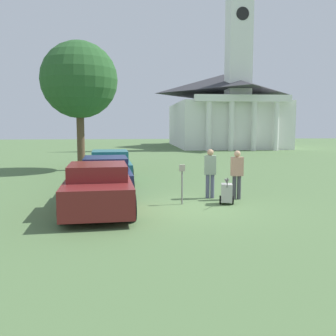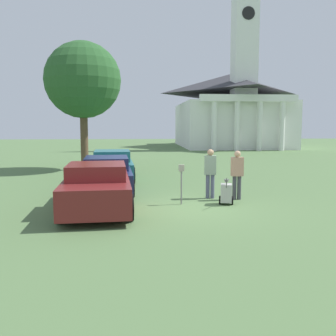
{
  "view_description": "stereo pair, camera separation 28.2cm",
  "coord_description": "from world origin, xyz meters",
  "px_view_note": "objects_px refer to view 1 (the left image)",
  "views": [
    {
      "loc": [
        -1.78,
        -11.59,
        2.62
      ],
      "look_at": [
        -0.48,
        1.63,
        1.1
      ],
      "focal_mm": 40.0,
      "sensor_mm": 36.0,
      "label": 1
    },
    {
      "loc": [
        -1.5,
        -11.62,
        2.62
      ],
      "look_at": [
        -0.48,
        1.63,
        1.1
      ],
      "focal_mm": 40.0,
      "sensor_mm": 36.0,
      "label": 2
    }
  ],
  "objects_px": {
    "parking_meter": "(182,177)",
    "church": "(224,105)",
    "parked_car_teal": "(110,166)",
    "equipment_cart": "(227,193)",
    "person_supervisor": "(237,172)",
    "parked_car_navy": "(106,175)",
    "parked_car_maroon": "(98,188)",
    "person_worker": "(210,170)"
  },
  "relations": [
    {
      "from": "parking_meter",
      "to": "parked_car_navy",
      "type": "bearing_deg",
      "value": 133.74
    },
    {
      "from": "person_worker",
      "to": "church",
      "type": "xyz_separation_m",
      "value": [
        8.64,
        32.52,
        4.08
      ]
    },
    {
      "from": "parked_car_maroon",
      "to": "person_worker",
      "type": "distance_m",
      "value": 4.18
    },
    {
      "from": "parked_car_teal",
      "to": "person_supervisor",
      "type": "relative_size",
      "value": 2.8
    },
    {
      "from": "parked_car_teal",
      "to": "person_worker",
      "type": "relative_size",
      "value": 2.74
    },
    {
      "from": "parked_car_maroon",
      "to": "church",
      "type": "relative_size",
      "value": 0.19
    },
    {
      "from": "person_supervisor",
      "to": "person_worker",
      "type": "bearing_deg",
      "value": -16.89
    },
    {
      "from": "person_worker",
      "to": "church",
      "type": "relative_size",
      "value": 0.07
    },
    {
      "from": "person_supervisor",
      "to": "church",
      "type": "height_order",
      "value": "church"
    },
    {
      "from": "parked_car_navy",
      "to": "parking_meter",
      "type": "relative_size",
      "value": 3.83
    },
    {
      "from": "parking_meter",
      "to": "church",
      "type": "height_order",
      "value": "church"
    },
    {
      "from": "parked_car_maroon",
      "to": "parked_car_teal",
      "type": "xyz_separation_m",
      "value": [
        0.0,
        6.54,
        -0.02
      ]
    },
    {
      "from": "parked_car_navy",
      "to": "equipment_cart",
      "type": "relative_size",
      "value": 5.07
    },
    {
      "from": "parked_car_teal",
      "to": "parking_meter",
      "type": "xyz_separation_m",
      "value": [
        2.69,
        -5.88,
        0.25
      ]
    },
    {
      "from": "parked_car_maroon",
      "to": "equipment_cart",
      "type": "height_order",
      "value": "parked_car_maroon"
    },
    {
      "from": "parking_meter",
      "to": "equipment_cart",
      "type": "relative_size",
      "value": 1.32
    },
    {
      "from": "parked_car_maroon",
      "to": "parked_car_teal",
      "type": "distance_m",
      "value": 6.54
    },
    {
      "from": "parking_meter",
      "to": "person_worker",
      "type": "relative_size",
      "value": 0.75
    },
    {
      "from": "church",
      "to": "equipment_cart",
      "type": "bearing_deg",
      "value": -103.88
    },
    {
      "from": "parked_car_teal",
      "to": "equipment_cart",
      "type": "bearing_deg",
      "value": -59.1
    },
    {
      "from": "church",
      "to": "parked_car_navy",
      "type": "bearing_deg",
      "value": -112.14
    },
    {
      "from": "parked_car_navy",
      "to": "equipment_cart",
      "type": "distance_m",
      "value": 5.11
    },
    {
      "from": "parking_meter",
      "to": "equipment_cart",
      "type": "bearing_deg",
      "value": -4.98
    },
    {
      "from": "equipment_cart",
      "to": "church",
      "type": "xyz_separation_m",
      "value": [
        8.3,
        33.61,
        4.71
      ]
    },
    {
      "from": "person_worker",
      "to": "parking_meter",
      "type": "bearing_deg",
      "value": 52.03
    },
    {
      "from": "parking_meter",
      "to": "equipment_cart",
      "type": "xyz_separation_m",
      "value": [
        1.48,
        -0.13,
        -0.54
      ]
    },
    {
      "from": "parked_car_maroon",
      "to": "church",
      "type": "bearing_deg",
      "value": 66.05
    },
    {
      "from": "person_supervisor",
      "to": "equipment_cart",
      "type": "bearing_deg",
      "value": 56.05
    },
    {
      "from": "parked_car_teal",
      "to": "person_supervisor",
      "type": "height_order",
      "value": "person_supervisor"
    },
    {
      "from": "equipment_cart",
      "to": "parked_car_teal",
      "type": "bearing_deg",
      "value": 137.7
    },
    {
      "from": "person_worker",
      "to": "person_supervisor",
      "type": "height_order",
      "value": "person_worker"
    },
    {
      "from": "parking_meter",
      "to": "person_supervisor",
      "type": "height_order",
      "value": "person_supervisor"
    },
    {
      "from": "person_worker",
      "to": "parked_car_maroon",
      "type": "bearing_deg",
      "value": 34.94
    },
    {
      "from": "parked_car_teal",
      "to": "person_worker",
      "type": "height_order",
      "value": "person_worker"
    },
    {
      "from": "parked_car_maroon",
      "to": "parking_meter",
      "type": "xyz_separation_m",
      "value": [
        2.69,
        0.66,
        0.23
      ]
    },
    {
      "from": "parked_car_navy",
      "to": "person_worker",
      "type": "distance_m",
      "value": 4.28
    },
    {
      "from": "person_supervisor",
      "to": "church",
      "type": "bearing_deg",
      "value": -101.73
    },
    {
      "from": "parked_car_maroon",
      "to": "equipment_cart",
      "type": "distance_m",
      "value": 4.22
    },
    {
      "from": "parked_car_maroon",
      "to": "person_supervisor",
      "type": "distance_m",
      "value": 4.93
    },
    {
      "from": "equipment_cart",
      "to": "church",
      "type": "relative_size",
      "value": 0.04
    },
    {
      "from": "person_worker",
      "to": "person_supervisor",
      "type": "bearing_deg",
      "value": 173.64
    },
    {
      "from": "parked_car_maroon",
      "to": "parked_car_navy",
      "type": "xyz_separation_m",
      "value": [
        0.0,
        3.46,
        -0.05
      ]
    }
  ]
}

